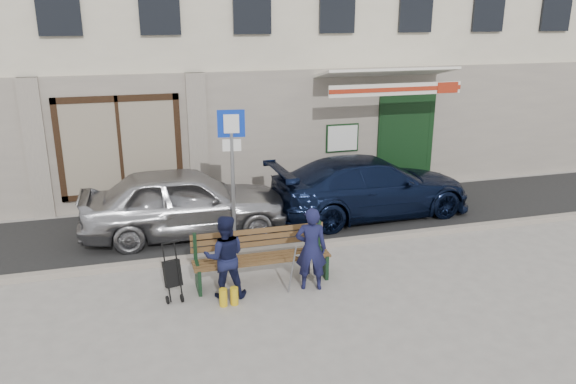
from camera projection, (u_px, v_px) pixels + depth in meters
name	position (u px, v px, depth m)	size (l,w,h in m)	color
ground	(317.00, 283.00, 9.84)	(80.00, 80.00, 0.00)	#9E9991
asphalt_lane	(273.00, 223.00, 12.68)	(60.00, 3.20, 0.01)	#282828
curb	(293.00, 247.00, 11.20)	(60.00, 0.18, 0.12)	#9E9384
car_silver	(185.00, 202.00, 11.82)	(1.73, 4.31, 1.47)	#ABABB0
car_navy	(371.00, 186.00, 13.00)	(1.93, 4.75, 1.38)	black
parking_sign	(232.00, 157.00, 10.72)	(0.52, 0.11, 2.81)	gray
bench	(259.00, 258.00, 9.76)	(2.40, 1.17, 0.98)	brown
man	(311.00, 249.00, 9.46)	(0.53, 0.35, 1.46)	#15173C
woman	(225.00, 257.00, 9.20)	(0.69, 0.54, 1.42)	#131735
stroller	(173.00, 275.00, 9.23)	(0.32, 0.42, 0.95)	black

